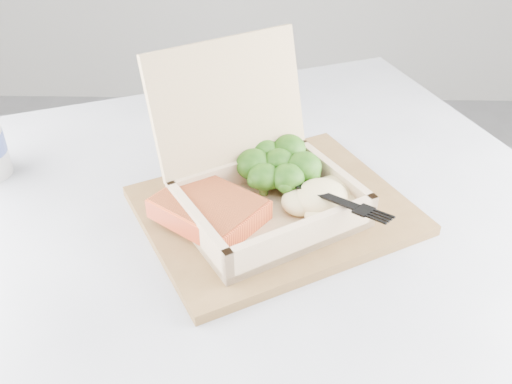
{
  "coord_description": "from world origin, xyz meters",
  "views": [
    {
      "loc": [
        0.33,
        -0.42,
        1.19
      ],
      "look_at": [
        0.32,
        0.13,
        0.8
      ],
      "focal_mm": 40.0,
      "sensor_mm": 36.0,
      "label": 1
    }
  ],
  "objects": [
    {
      "name": "mashed_potatoes",
      "position": [
        0.39,
        0.12,
        0.8
      ],
      "size": [
        0.1,
        0.09,
        0.04
      ],
      "primitive_type": "ellipsoid",
      "color": "#C9B882",
      "rests_on": "takeout_container"
    },
    {
      "name": "receipt",
      "position": [
        0.28,
        0.28,
        0.76
      ],
      "size": [
        0.13,
        0.16,
        0.0
      ],
      "primitive_type": "cube",
      "rotation": [
        0.0,
        0.0,
        0.5
      ],
      "color": "white",
      "rests_on": "cafe_table"
    },
    {
      "name": "salmon_fillet",
      "position": [
        0.26,
        0.1,
        0.79
      ],
      "size": [
        0.15,
        0.14,
        0.02
      ],
      "primitive_type": "cube",
      "rotation": [
        0.0,
        0.0,
        0.93
      ],
      "color": "orange",
      "rests_on": "takeout_container"
    },
    {
      "name": "serving_tray",
      "position": [
        0.34,
        0.14,
        0.76
      ],
      "size": [
        0.39,
        0.37,
        0.01
      ],
      "primitive_type": "cube",
      "rotation": [
        0.0,
        0.0,
        0.49
      ],
      "color": "brown",
      "rests_on": "cafe_table"
    },
    {
      "name": "takeout_container",
      "position": [
        0.31,
        0.14,
        0.81
      ],
      "size": [
        0.27,
        0.27,
        0.19
      ],
      "rotation": [
        0.0,
        0.0,
        0.55
      ],
      "color": "tan",
      "rests_on": "serving_tray"
    },
    {
      "name": "broccoli_pile",
      "position": [
        0.34,
        0.18,
        0.8
      ],
      "size": [
        0.11,
        0.11,
        0.04
      ],
      "primitive_type": null,
      "color": "#377018",
      "rests_on": "takeout_container"
    },
    {
      "name": "plastic_fork",
      "position": [
        0.38,
        0.12,
        0.81
      ],
      "size": [
        0.12,
        0.12,
        0.02
      ],
      "rotation": [
        0.0,
        0.0,
        3.92
      ],
      "color": "black",
      "rests_on": "mashed_potatoes"
    },
    {
      "name": "cafe_table",
      "position": [
        0.31,
        0.09,
        0.56
      ],
      "size": [
        1.13,
        1.13,
        0.76
      ],
      "rotation": [
        0.0,
        0.0,
        0.38
      ],
      "color": "black",
      "rests_on": "floor"
    }
  ]
}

